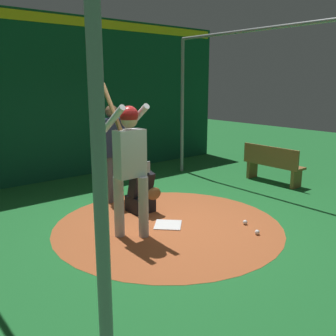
# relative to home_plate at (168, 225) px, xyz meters

# --- Properties ---
(ground_plane) EXTENTS (25.64, 25.64, 0.00)m
(ground_plane) POSITION_rel_home_plate_xyz_m (0.00, 0.00, -0.01)
(ground_plane) COLOR #1E6B2D
(dirt_circle) EXTENTS (3.64, 3.64, 0.01)m
(dirt_circle) POSITION_rel_home_plate_xyz_m (0.00, 0.00, -0.01)
(dirt_circle) COLOR #AD562D
(dirt_circle) RESTS_ON ground
(home_plate) EXTENTS (0.59, 0.59, 0.01)m
(home_plate) POSITION_rel_home_plate_xyz_m (0.00, 0.00, 0.00)
(home_plate) COLOR white
(home_plate) RESTS_ON dirt_circle
(batter) EXTENTS (0.68, 0.49, 2.25)m
(batter) POSITION_rel_home_plate_xyz_m (-0.04, -0.69, 1.18)
(batter) COLOR #B3B3B7
(batter) RESTS_ON ground
(catcher) EXTENTS (0.58, 0.40, 0.94)m
(catcher) POSITION_rel_home_plate_xyz_m (-0.79, 0.06, 0.35)
(catcher) COLOR black
(catcher) RESTS_ON ground
(umpire) EXTENTS (0.23, 0.49, 1.84)m
(umpire) POSITION_rel_home_plate_xyz_m (-1.63, 0.00, 1.03)
(umpire) COLOR #4C4C51
(umpire) RESTS_ON ground
(back_wall) EXTENTS (0.23, 9.64, 3.73)m
(back_wall) POSITION_rel_home_plate_xyz_m (-3.97, 0.00, 1.87)
(back_wall) COLOR #0F472D
(back_wall) RESTS_ON ground
(cage_frame) EXTENTS (5.41, 5.42, 3.28)m
(cage_frame) POSITION_rel_home_plate_xyz_m (0.00, 0.00, 2.24)
(cage_frame) COLOR gray
(cage_frame) RESTS_ON ground
(bench) EXTENTS (1.42, 0.36, 0.85)m
(bench) POSITION_rel_home_plate_xyz_m (-0.49, 3.47, 0.42)
(bench) COLOR olive
(bench) RESTS_ON ground
(baseball_0) EXTENTS (0.07, 0.07, 0.07)m
(baseball_0) POSITION_rel_home_plate_xyz_m (1.15, 0.80, 0.03)
(baseball_0) COLOR white
(baseball_0) RESTS_ON dirt_circle
(baseball_1) EXTENTS (0.07, 0.07, 0.07)m
(baseball_1) POSITION_rel_home_plate_xyz_m (0.77, 0.98, 0.03)
(baseball_1) COLOR white
(baseball_1) RESTS_ON dirt_circle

